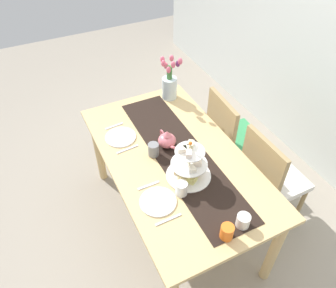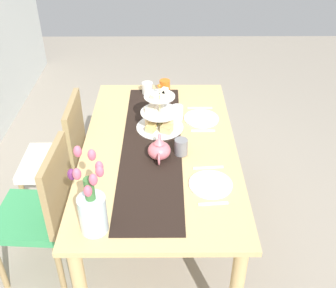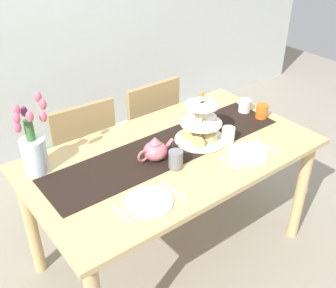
% 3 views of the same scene
% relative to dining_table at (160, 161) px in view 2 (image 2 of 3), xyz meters
% --- Properties ---
extents(ground_plane, '(8.00, 8.00, 0.00)m').
position_rel_dining_table_xyz_m(ground_plane, '(0.00, 0.00, -0.66)').
color(ground_plane, gray).
extents(dining_table, '(1.62, 0.91, 0.77)m').
position_rel_dining_table_xyz_m(dining_table, '(0.00, 0.00, 0.00)').
color(dining_table, tan).
rests_on(dining_table, ground_plane).
extents(chair_left, '(0.45, 0.45, 0.91)m').
position_rel_dining_table_xyz_m(chair_left, '(-0.25, 0.68, -0.16)').
color(chair_left, '#9C8254').
rests_on(chair_left, ground_plane).
extents(chair_right, '(0.42, 0.42, 0.91)m').
position_rel_dining_table_xyz_m(chair_right, '(0.28, 0.68, -0.16)').
color(chair_right, '#9C8254').
rests_on(chair_right, ground_plane).
extents(table_runner, '(1.45, 0.35, 0.00)m').
position_rel_dining_table_xyz_m(table_runner, '(0.00, 0.05, 0.11)').
color(table_runner, black).
rests_on(table_runner, dining_table).
extents(tiered_cake_stand, '(0.30, 0.30, 0.30)m').
position_rel_dining_table_xyz_m(tiered_cake_stand, '(0.20, 0.00, 0.20)').
color(tiered_cake_stand, beige).
rests_on(tiered_cake_stand, table_runner).
extents(teapot, '(0.24, 0.13, 0.14)m').
position_rel_dining_table_xyz_m(teapot, '(-0.12, 0.00, 0.17)').
color(teapot, '#D66B75').
rests_on(teapot, table_runner).
extents(tulip_vase, '(0.18, 0.16, 0.41)m').
position_rel_dining_table_xyz_m(tulip_vase, '(-0.67, 0.29, 0.25)').
color(tulip_vase, silver).
rests_on(tulip_vase, dining_table).
extents(cream_jug, '(0.08, 0.08, 0.08)m').
position_rel_dining_table_xyz_m(cream_jug, '(0.67, 0.10, 0.15)').
color(cream_jug, white).
rests_on(cream_jug, dining_table).
extents(dinner_plate_left, '(0.23, 0.23, 0.01)m').
position_rel_dining_table_xyz_m(dinner_plate_left, '(-0.36, -0.27, 0.11)').
color(dinner_plate_left, white).
rests_on(dinner_plate_left, dining_table).
extents(fork_left, '(0.03, 0.15, 0.01)m').
position_rel_dining_table_xyz_m(fork_left, '(-0.50, -0.27, 0.11)').
color(fork_left, silver).
rests_on(fork_left, dining_table).
extents(knife_left, '(0.03, 0.17, 0.01)m').
position_rel_dining_table_xyz_m(knife_left, '(-0.21, -0.27, 0.11)').
color(knife_left, silver).
rests_on(knife_left, dining_table).
extents(dinner_plate_right, '(0.23, 0.23, 0.01)m').
position_rel_dining_table_xyz_m(dinner_plate_right, '(0.31, -0.27, 0.11)').
color(dinner_plate_right, white).
rests_on(dinner_plate_right, dining_table).
extents(fork_right, '(0.02, 0.15, 0.01)m').
position_rel_dining_table_xyz_m(fork_right, '(0.16, -0.27, 0.11)').
color(fork_right, silver).
rests_on(fork_right, dining_table).
extents(knife_right, '(0.02, 0.17, 0.01)m').
position_rel_dining_table_xyz_m(knife_right, '(0.45, -0.27, 0.11)').
color(knife_right, silver).
rests_on(knife_right, dining_table).
extents(mug_grey, '(0.08, 0.08, 0.09)m').
position_rel_dining_table_xyz_m(mug_grey, '(-0.08, -0.13, 0.16)').
color(mug_grey, slate).
rests_on(mug_grey, table_runner).
extents(mug_white_text, '(0.08, 0.08, 0.09)m').
position_rel_dining_table_xyz_m(mug_white_text, '(0.31, -0.11, 0.16)').
color(mug_white_text, white).
rests_on(mug_white_text, dining_table).
extents(mug_orange, '(0.08, 0.08, 0.09)m').
position_rel_dining_table_xyz_m(mug_orange, '(0.70, -0.03, 0.16)').
color(mug_orange, orange).
rests_on(mug_orange, dining_table).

